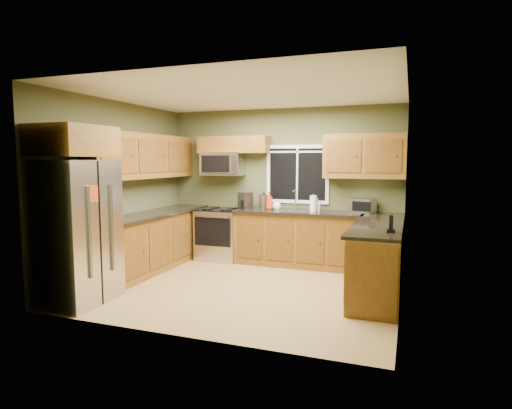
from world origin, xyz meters
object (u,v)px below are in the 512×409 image
Objects in this scene: kettle at (264,201)px; soap_bottle_c at (277,204)px; toaster_oven at (362,206)px; cordless_phone at (391,227)px; paper_towel_roll at (313,203)px; soap_bottle_b at (318,205)px; refrigerator at (77,232)px; range at (220,234)px; microwave at (223,164)px; coffee_maker at (245,201)px; soap_bottle_a at (269,201)px.

kettle is 1.63× the size of soap_bottle_c.
toaster_oven reaches higher than cordless_phone.
kettle and paper_towel_roll have the same top height.
kettle is 0.97m from soap_bottle_b.
refrigerator is 6.03× the size of kettle.
refrigerator reaches higher than soap_bottle_c.
range is 3.14× the size of kettle.
toaster_oven is 1.49× the size of kettle.
microwave is 1.26m from soap_bottle_c.
soap_bottle_a is at bearing 6.04° from coffee_maker.
soap_bottle_b is 0.70m from soap_bottle_c.
refrigerator reaches higher than coffee_maker.
kettle reaches higher than soap_bottle_b.
microwave is (0.69, 2.91, 0.83)m from refrigerator.
paper_towel_roll reaches higher than range.
refrigerator is 3.03m from coffee_maker.
paper_towel_roll reaches higher than soap_bottle_c.
soap_bottle_a is at bearing -4.18° from microwave.
toaster_oven is 0.80m from paper_towel_roll.
toaster_oven is at bearing 3.54° from coffee_maker.
refrigerator is 3.27m from kettle.
soap_bottle_a is at bearing -177.16° from toaster_oven.
soap_bottle_a is at bearing 178.34° from paper_towel_roll.
toaster_oven reaches higher than range.
kettle is 1.00× the size of paper_towel_roll.
soap_bottle_a reaches higher than soap_bottle_b.
cordless_phone is (1.97, -1.77, -0.03)m from soap_bottle_c.
cordless_phone is (1.27, -1.84, -0.04)m from soap_bottle_b.
microwave reaches higher than toaster_oven.
soap_bottle_b is at bearing 0.35° from microwave.
soap_bottle_b reaches higher than soap_bottle_c.
kettle is 0.28m from soap_bottle_c.
microwave is 1.12m from soap_bottle_a.
kettle reaches higher than range.
paper_towel_roll is 1.43× the size of cordless_phone.
coffee_maker reaches higher than toaster_oven.
paper_towel_roll is 1.42× the size of soap_bottle_b.
soap_bottle_b is (2.44, 2.92, 0.14)m from refrigerator.
soap_bottle_c is (1.05, -0.06, -0.70)m from microwave.
toaster_oven is at bearing 7.26° from paper_towel_roll.
range is 3.51m from cordless_phone.
soap_bottle_c is at bearing 1.92° from soap_bottle_a.
refrigerator is 5.85× the size of soap_bottle_a.
microwave is at bearing 176.59° from soap_bottle_c.
soap_bottle_b is at bearing 124.61° from cordless_phone.
paper_towel_roll is at bearing -6.00° from kettle.
cordless_phone reaches higher than soap_bottle_c.
soap_bottle_b is at bearing 4.80° from range.
soap_bottle_b is 1.15× the size of soap_bottle_c.
toaster_oven is 1.44m from soap_bottle_c.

